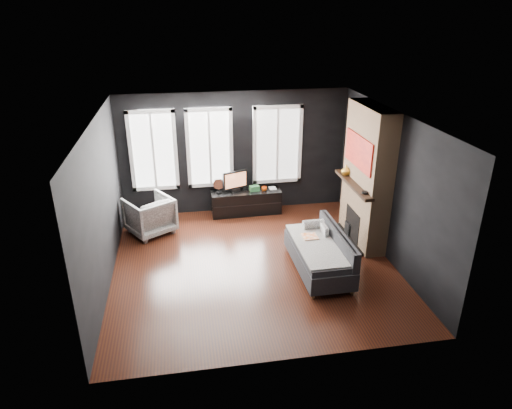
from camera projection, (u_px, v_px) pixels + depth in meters
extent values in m
plane|color=black|center=(253.00, 264.00, 8.34)|extent=(5.00, 5.00, 0.00)
plane|color=white|center=(253.00, 118.00, 7.26)|extent=(5.00, 5.00, 0.00)
cube|color=black|center=(235.00, 153.00, 10.06)|extent=(5.00, 0.02, 2.70)
cube|color=black|center=(102.00, 206.00, 7.41)|extent=(0.02, 5.00, 2.70)
cube|color=black|center=(390.00, 187.00, 8.18)|extent=(0.02, 5.00, 2.70)
cube|color=gray|center=(324.00, 233.00, 8.26)|extent=(0.08, 0.30, 0.29)
imported|color=silver|center=(149.00, 213.00, 9.33)|extent=(1.12, 1.10, 0.86)
imported|color=#F9540C|center=(264.00, 188.00, 10.17)|extent=(0.15, 0.13, 0.12)
imported|color=tan|center=(269.00, 185.00, 10.26)|extent=(0.15, 0.02, 0.21)
cube|color=#2E753E|center=(254.00, 188.00, 10.18)|extent=(0.23, 0.17, 0.11)
imported|color=gold|center=(346.00, 170.00, 9.07)|extent=(0.20, 0.21, 0.20)
cylinder|color=black|center=(365.00, 193.00, 8.20)|extent=(0.15, 0.15, 0.04)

